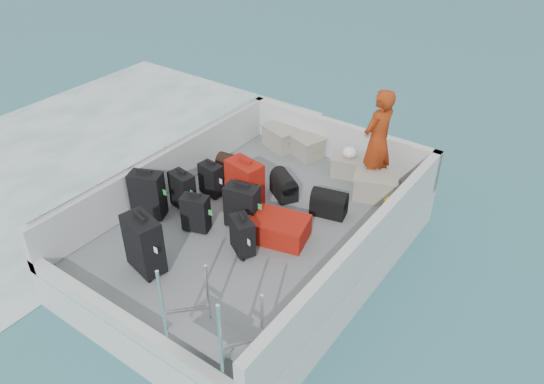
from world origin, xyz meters
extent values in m
plane|color=#194957|center=(0.00, 0.00, 0.00)|extent=(160.00, 160.00, 0.00)
plane|color=white|center=(-4.80, 0.00, 0.00)|extent=(10.00, 10.00, 0.00)
cube|color=silver|center=(0.00, 0.00, 0.30)|extent=(3.60, 5.00, 0.60)
cube|color=slate|center=(0.00, 0.00, 0.61)|extent=(3.30, 4.70, 0.02)
cube|color=#B8BDBC|center=(-1.73, 0.00, 0.97)|extent=(0.14, 5.00, 0.70)
cube|color=#B8BDBC|center=(1.73, 0.00, 0.97)|extent=(0.14, 5.00, 0.70)
cube|color=#B8BDBC|center=(0.00, 2.43, 0.97)|extent=(3.60, 0.14, 0.70)
cube|color=#B8BDBC|center=(0.00, -2.43, 0.72)|extent=(3.60, 0.14, 0.20)
cylinder|color=silver|center=(-1.73, 0.00, 1.37)|extent=(0.04, 4.80, 0.04)
cube|color=black|center=(-1.43, -0.70, 0.99)|extent=(0.54, 0.43, 0.73)
cube|color=black|center=(-1.17, -0.25, 0.92)|extent=(0.43, 0.29, 0.59)
cube|color=black|center=(-1.06, 0.28, 0.89)|extent=(0.39, 0.26, 0.54)
cube|color=black|center=(-0.59, -1.56, 1.02)|extent=(0.59, 0.42, 0.80)
cube|color=black|center=(-0.63, -0.55, 0.90)|extent=(0.43, 0.33, 0.57)
cube|color=#A4190C|center=(-0.44, 0.35, 1.00)|extent=(0.59, 0.41, 0.75)
cube|color=black|center=(0.22, -0.55, 0.89)|extent=(0.45, 0.40, 0.54)
cube|color=black|center=(-0.15, -0.09, 0.95)|extent=(0.52, 0.37, 0.67)
cube|color=#A4190C|center=(0.43, -0.03, 0.79)|extent=(0.95, 0.74, 0.33)
cube|color=gray|center=(-1.06, 2.19, 0.80)|extent=(0.70, 0.58, 0.37)
cube|color=gray|center=(-0.54, 2.20, 0.80)|extent=(0.70, 0.59, 0.36)
cube|color=gray|center=(0.42, 2.05, 0.78)|extent=(0.61, 0.50, 0.32)
cube|color=gray|center=(1.08, 1.70, 0.81)|extent=(0.74, 0.63, 0.38)
ellipsoid|color=yellow|center=(1.45, 1.59, 0.73)|extent=(0.28, 0.26, 0.22)
ellipsoid|color=white|center=(0.42, 2.05, 1.03)|extent=(0.24, 0.24, 0.18)
imported|color=#C33D12|center=(0.92, 1.97, 1.46)|extent=(0.54, 0.70, 1.69)
camera|label=1|loc=(3.81, -4.88, 5.35)|focal=35.00mm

